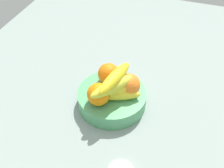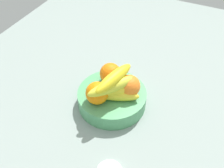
# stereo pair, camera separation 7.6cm
# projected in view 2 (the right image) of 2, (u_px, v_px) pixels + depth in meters

# --- Properties ---
(ground_plane) EXTENTS (1.80, 1.40, 0.03)m
(ground_plane) POSITION_uv_depth(u_px,v_px,m) (116.00, 112.00, 0.95)
(ground_plane) COLOR gray
(fruit_bowl) EXTENTS (0.24, 0.24, 0.06)m
(fruit_bowl) POSITION_uv_depth(u_px,v_px,m) (112.00, 98.00, 0.94)
(fruit_bowl) COLOR #509E66
(fruit_bowl) RESTS_ON ground_plane
(orange_front_left) EXTENTS (0.08, 0.08, 0.08)m
(orange_front_left) POSITION_uv_depth(u_px,v_px,m) (110.00, 74.00, 0.93)
(orange_front_left) COLOR orange
(orange_front_left) RESTS_ON fruit_bowl
(orange_front_right) EXTENTS (0.08, 0.08, 0.08)m
(orange_front_right) POSITION_uv_depth(u_px,v_px,m) (97.00, 93.00, 0.87)
(orange_front_right) COLOR orange
(orange_front_right) RESTS_ON fruit_bowl
(orange_center) EXTENTS (0.08, 0.08, 0.08)m
(orange_center) POSITION_uv_depth(u_px,v_px,m) (129.00, 86.00, 0.89)
(orange_center) COLOR orange
(orange_center) RESTS_ON fruit_bowl
(banana_bunch) EXTENTS (0.18, 0.17, 0.11)m
(banana_bunch) POSITION_uv_depth(u_px,v_px,m) (113.00, 87.00, 0.86)
(banana_bunch) COLOR yellow
(banana_bunch) RESTS_ON fruit_bowl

